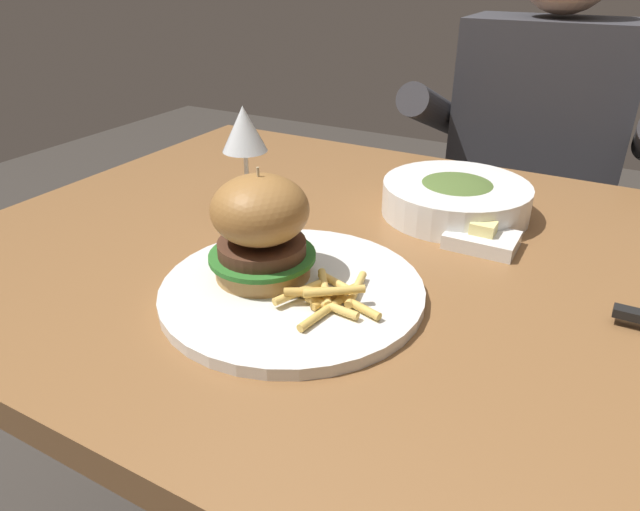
{
  "coord_description": "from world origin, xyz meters",
  "views": [
    {
      "loc": [
        0.26,
        -0.63,
        1.09
      ],
      "look_at": [
        -0.02,
        -0.12,
        0.78
      ],
      "focal_mm": 32.0,
      "sensor_mm": 36.0,
      "label": 1
    }
  ],
  "objects_px": {
    "main_plate": "(292,290)",
    "wine_glass": "(244,133)",
    "diner_person": "(526,207)",
    "burger_sandwich": "(261,227)",
    "soup_bowl": "(456,197)",
    "butter_dish": "(482,239)"
  },
  "relations": [
    {
      "from": "diner_person",
      "to": "main_plate",
      "type": "bearing_deg",
      "value": -98.28
    },
    {
      "from": "main_plate",
      "to": "wine_glass",
      "type": "bearing_deg",
      "value": 136.08
    },
    {
      "from": "wine_glass",
      "to": "soup_bowl",
      "type": "bearing_deg",
      "value": 25.15
    },
    {
      "from": "burger_sandwich",
      "to": "wine_glass",
      "type": "xyz_separation_m",
      "value": [
        -0.15,
        0.18,
        0.04
      ]
    },
    {
      "from": "main_plate",
      "to": "burger_sandwich",
      "type": "height_order",
      "value": "burger_sandwich"
    },
    {
      "from": "burger_sandwich",
      "to": "wine_glass",
      "type": "relative_size",
      "value": 0.83
    },
    {
      "from": "burger_sandwich",
      "to": "main_plate",
      "type": "bearing_deg",
      "value": -7.17
    },
    {
      "from": "main_plate",
      "to": "soup_bowl",
      "type": "relative_size",
      "value": 1.38
    },
    {
      "from": "wine_glass",
      "to": "burger_sandwich",
      "type": "bearing_deg",
      "value": -50.33
    },
    {
      "from": "wine_glass",
      "to": "diner_person",
      "type": "relative_size",
      "value": 0.14
    },
    {
      "from": "main_plate",
      "to": "butter_dish",
      "type": "xyz_separation_m",
      "value": [
        0.16,
        0.23,
        0.0
      ]
    },
    {
      "from": "main_plate",
      "to": "wine_glass",
      "type": "relative_size",
      "value": 1.9
    },
    {
      "from": "burger_sandwich",
      "to": "soup_bowl",
      "type": "bearing_deg",
      "value": 66.75
    },
    {
      "from": "diner_person",
      "to": "burger_sandwich",
      "type": "bearing_deg",
      "value": -101.21
    },
    {
      "from": "burger_sandwich",
      "to": "diner_person",
      "type": "distance_m",
      "value": 0.9
    },
    {
      "from": "soup_bowl",
      "to": "main_plate",
      "type": "bearing_deg",
      "value": -105.97
    },
    {
      "from": "burger_sandwich",
      "to": "wine_glass",
      "type": "bearing_deg",
      "value": 129.67
    },
    {
      "from": "main_plate",
      "to": "diner_person",
      "type": "xyz_separation_m",
      "value": [
        0.12,
        0.86,
        -0.18
      ]
    },
    {
      "from": "main_plate",
      "to": "burger_sandwich",
      "type": "bearing_deg",
      "value": 172.83
    },
    {
      "from": "main_plate",
      "to": "butter_dish",
      "type": "height_order",
      "value": "butter_dish"
    },
    {
      "from": "burger_sandwich",
      "to": "diner_person",
      "type": "bearing_deg",
      "value": 78.79
    },
    {
      "from": "burger_sandwich",
      "to": "diner_person",
      "type": "relative_size",
      "value": 0.11
    }
  ]
}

